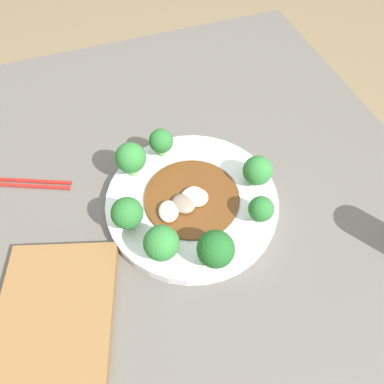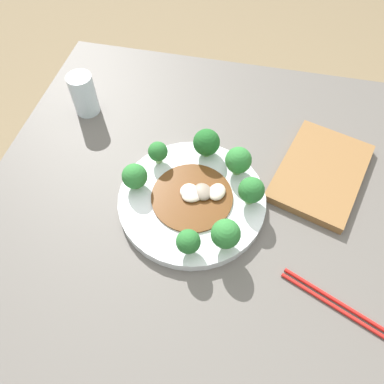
{
  "view_description": "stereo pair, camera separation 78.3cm",
  "coord_description": "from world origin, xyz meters",
  "px_view_note": "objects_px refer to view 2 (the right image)",
  "views": [
    {
      "loc": [
        -0.38,
        0.13,
        1.31
      ],
      "look_at": [
        -0.03,
        0.01,
        0.78
      ],
      "focal_mm": 35.0,
      "sensor_mm": 36.0,
      "label": 1
    },
    {
      "loc": [
        0.39,
        0.1,
        1.41
      ],
      "look_at": [
        -0.03,
        0.01,
        0.78
      ],
      "focal_mm": 35.0,
      "sensor_mm": 36.0,
      "label": 2
    }
  ],
  "objects_px": {
    "plate": "(192,200)",
    "broccoli_northeast": "(226,234)",
    "broccoli_east": "(188,242)",
    "stirfry_center": "(196,195)",
    "broccoli_north": "(251,190)",
    "broccoli_southwest": "(158,152)",
    "cutting_board": "(321,172)",
    "broccoli_south": "(135,176)",
    "chopsticks": "(341,307)",
    "broccoli_west": "(206,143)",
    "broccoli_northwest": "(238,160)",
    "drinking_glass": "(84,94)"
  },
  "relations": [
    {
      "from": "plate",
      "to": "broccoli_northeast",
      "type": "distance_m",
      "value": 0.14
    },
    {
      "from": "broccoli_east",
      "to": "stirfry_center",
      "type": "height_order",
      "value": "broccoli_east"
    },
    {
      "from": "broccoli_north",
      "to": "broccoli_northeast",
      "type": "distance_m",
      "value": 0.11
    },
    {
      "from": "broccoli_southwest",
      "to": "cutting_board",
      "type": "xyz_separation_m",
      "value": [
        -0.06,
        0.36,
        -0.04
      ]
    },
    {
      "from": "plate",
      "to": "cutting_board",
      "type": "distance_m",
      "value": 0.3
    },
    {
      "from": "broccoli_south",
      "to": "chopsticks",
      "type": "relative_size",
      "value": 0.28
    },
    {
      "from": "plate",
      "to": "broccoli_east",
      "type": "distance_m",
      "value": 0.13
    },
    {
      "from": "broccoli_east",
      "to": "broccoli_southwest",
      "type": "distance_m",
      "value": 0.23
    },
    {
      "from": "broccoli_west",
      "to": "chopsticks",
      "type": "distance_m",
      "value": 0.42
    },
    {
      "from": "broccoli_south",
      "to": "stirfry_center",
      "type": "bearing_deg",
      "value": 90.12
    },
    {
      "from": "broccoli_northwest",
      "to": "broccoli_north",
      "type": "bearing_deg",
      "value": 27.45
    },
    {
      "from": "cutting_board",
      "to": "broccoli_west",
      "type": "bearing_deg",
      "value": -87.47
    },
    {
      "from": "stirfry_center",
      "to": "cutting_board",
      "type": "height_order",
      "value": "stirfry_center"
    },
    {
      "from": "stirfry_center",
      "to": "drinking_glass",
      "type": "height_order",
      "value": "drinking_glass"
    },
    {
      "from": "broccoli_west",
      "to": "broccoli_south",
      "type": "bearing_deg",
      "value": -46.7
    },
    {
      "from": "broccoli_southwest",
      "to": "chopsticks",
      "type": "bearing_deg",
      "value": 59.08
    },
    {
      "from": "broccoli_west",
      "to": "cutting_board",
      "type": "bearing_deg",
      "value": 92.53
    },
    {
      "from": "drinking_glass",
      "to": "broccoli_northwest",
      "type": "bearing_deg",
      "value": 71.83
    },
    {
      "from": "broccoli_northwest",
      "to": "drinking_glass",
      "type": "xyz_separation_m",
      "value": [
        -0.13,
        -0.4,
        -0.01
      ]
    },
    {
      "from": "broccoli_south",
      "to": "drinking_glass",
      "type": "bearing_deg",
      "value": -137.4
    },
    {
      "from": "plate",
      "to": "broccoli_northeast",
      "type": "bearing_deg",
      "value": 42.1
    },
    {
      "from": "broccoli_west",
      "to": "cutting_board",
      "type": "distance_m",
      "value": 0.26
    },
    {
      "from": "broccoli_west",
      "to": "drinking_glass",
      "type": "bearing_deg",
      "value": -106.27
    },
    {
      "from": "chopsticks",
      "to": "cutting_board",
      "type": "xyz_separation_m",
      "value": [
        -0.3,
        -0.04,
        0.01
      ]
    },
    {
      "from": "plate",
      "to": "broccoli_northeast",
      "type": "xyz_separation_m",
      "value": [
        0.09,
        0.08,
        0.05
      ]
    },
    {
      "from": "plate",
      "to": "broccoli_west",
      "type": "height_order",
      "value": "broccoli_west"
    },
    {
      "from": "chopsticks",
      "to": "broccoli_northeast",
      "type": "bearing_deg",
      "value": -107.05
    },
    {
      "from": "broccoli_north",
      "to": "drinking_glass",
      "type": "xyz_separation_m",
      "value": [
        -0.2,
        -0.44,
        -0.01
      ]
    },
    {
      "from": "stirfry_center",
      "to": "drinking_glass",
      "type": "distance_m",
      "value": 0.39
    },
    {
      "from": "broccoli_north",
      "to": "broccoli_northwest",
      "type": "distance_m",
      "value": 0.08
    },
    {
      "from": "broccoli_southwest",
      "to": "broccoli_west",
      "type": "distance_m",
      "value": 0.11
    },
    {
      "from": "plate",
      "to": "stirfry_center",
      "type": "distance_m",
      "value": 0.02
    },
    {
      "from": "plate",
      "to": "broccoli_northwest",
      "type": "distance_m",
      "value": 0.13
    },
    {
      "from": "broccoli_northwest",
      "to": "chopsticks",
      "type": "relative_size",
      "value": 0.31
    },
    {
      "from": "broccoli_north",
      "to": "broccoli_northeast",
      "type": "relative_size",
      "value": 0.94
    },
    {
      "from": "broccoli_northwest",
      "to": "stirfry_center",
      "type": "relative_size",
      "value": 0.4
    },
    {
      "from": "broccoli_northwest",
      "to": "drinking_glass",
      "type": "distance_m",
      "value": 0.42
    },
    {
      "from": "broccoli_south",
      "to": "chopsticks",
      "type": "bearing_deg",
      "value": 68.98
    },
    {
      "from": "broccoli_south",
      "to": "chopsticks",
      "type": "height_order",
      "value": "broccoli_south"
    },
    {
      "from": "broccoli_north",
      "to": "broccoli_east",
      "type": "bearing_deg",
      "value": -35.74
    },
    {
      "from": "broccoli_east",
      "to": "stirfry_center",
      "type": "relative_size",
      "value": 0.35
    },
    {
      "from": "drinking_glass",
      "to": "cutting_board",
      "type": "relative_size",
      "value": 0.36
    },
    {
      "from": "broccoli_east",
      "to": "broccoli_northeast",
      "type": "relative_size",
      "value": 0.84
    },
    {
      "from": "stirfry_center",
      "to": "cutting_board",
      "type": "xyz_separation_m",
      "value": [
        -0.13,
        0.26,
        -0.02
      ]
    },
    {
      "from": "broccoli_east",
      "to": "plate",
      "type": "bearing_deg",
      "value": -170.87
    },
    {
      "from": "broccoli_north",
      "to": "broccoli_southwest",
      "type": "bearing_deg",
      "value": -106.4
    },
    {
      "from": "broccoli_north",
      "to": "broccoli_east",
      "type": "xyz_separation_m",
      "value": [
        0.14,
        -0.1,
        -0.0
      ]
    },
    {
      "from": "stirfry_center",
      "to": "chopsticks",
      "type": "distance_m",
      "value": 0.34
    },
    {
      "from": "broccoli_north",
      "to": "stirfry_center",
      "type": "relative_size",
      "value": 0.39
    },
    {
      "from": "broccoli_south",
      "to": "chopsticks",
      "type": "distance_m",
      "value": 0.46
    }
  ]
}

